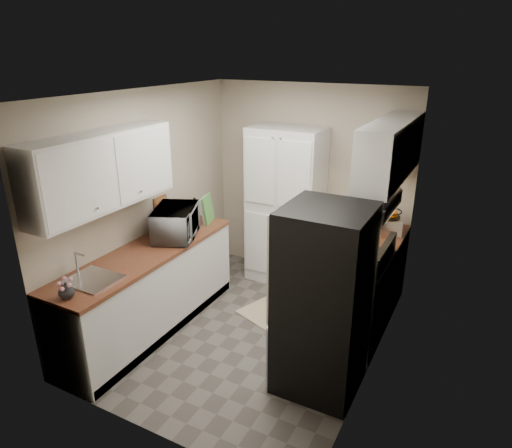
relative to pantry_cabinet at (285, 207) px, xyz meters
name	(u,v)px	position (x,y,z in m)	size (l,w,h in m)	color
ground	(250,331)	(0.20, -1.32, -1.00)	(3.20, 3.20, 0.00)	#56514C
room_shell	(247,188)	(0.18, -1.32, 0.63)	(2.64, 3.24, 2.52)	#BFB29A
pantry_cabinet	(285,207)	(0.00, 0.00, 0.00)	(0.90, 0.55, 2.00)	silver
base_cabinet_left	(150,292)	(-0.79, -1.75, -0.56)	(0.60, 2.30, 0.88)	silver
countertop_left	(146,253)	(-0.79, -1.75, -0.10)	(0.63, 2.33, 0.04)	brown
base_cabinet_right	(372,270)	(1.19, -0.12, -0.56)	(0.60, 0.80, 0.88)	silver
countertop_right	(376,234)	(1.19, -0.12, -0.10)	(0.63, 0.83, 0.04)	brown
electric_range	(351,298)	(1.17, -0.93, -0.52)	(0.71, 0.78, 1.13)	#B7B7BC
refrigerator	(323,301)	(1.14, -1.73, -0.15)	(0.70, 0.72, 1.70)	#B7B7BC
microwave	(176,223)	(-0.74, -1.29, 0.09)	(0.62, 0.42, 0.34)	silver
wine_bottle	(195,211)	(-0.82, -0.81, 0.06)	(0.07, 0.07, 0.28)	black
flower_vase	(66,290)	(-0.74, -2.79, -0.01)	(0.13, 0.13, 0.14)	silver
cutting_board	(208,209)	(-0.68, -0.74, 0.09)	(0.02, 0.27, 0.33)	#4E9442
toaster_oven	(386,225)	(1.29, -0.09, 0.02)	(0.27, 0.35, 0.20)	#B3B3B8
fruit_basket	(389,212)	(1.30, -0.10, 0.18)	(0.28, 0.28, 0.12)	#FF6F00
kitchen_mat	(278,307)	(0.26, -0.75, -0.99)	(0.54, 0.87, 0.01)	#C1B087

